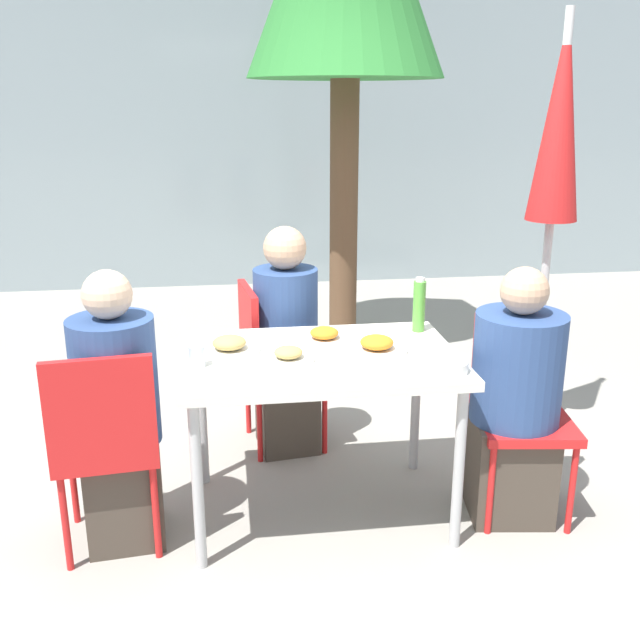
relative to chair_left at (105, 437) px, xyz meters
The scene contains 17 objects.
ground_plane 1.02m from the chair_left, 11.25° to the left, with size 24.00×24.00×0.00m, color gray.
building_facade 4.64m from the chair_left, 78.99° to the left, with size 10.00×0.20×3.00m.
dining_table 0.90m from the chair_left, 11.25° to the left, with size 1.15×0.78×0.75m.
chair_left is the anchor object (origin of this frame).
person_left 0.10m from the chair_left, 64.10° to the left, with size 0.33×0.33×1.15m.
chair_right 1.76m from the chair_left, ahead, with size 0.45×0.45×0.87m.
person_right 1.69m from the chair_left, ahead, with size 0.38×0.38×1.12m.
chair_far 1.10m from the chair_left, 50.85° to the left, with size 0.45×0.45×0.87m.
person_far 1.13m from the chair_left, 46.20° to the left, with size 0.33×0.33×1.18m.
closed_umbrella 2.49m from the chair_left, 20.84° to the left, with size 0.36×0.36×2.18m.
plate_0 0.61m from the chair_left, 27.01° to the left, with size 0.26×0.26×0.07m.
plate_1 1.15m from the chair_left, ahead, with size 0.26×0.26×0.07m.
plate_2 0.78m from the chair_left, ahead, with size 0.21×0.21×0.06m.
plate_3 1.00m from the chair_left, 20.40° to the left, with size 0.23×0.23×0.06m.
bottle 1.47m from the chair_left, 17.39° to the left, with size 0.06×0.06×0.25m.
drinking_cup 0.47m from the chair_left, 15.03° to the left, with size 0.07×0.07×0.09m.
salad_bowl 1.35m from the chair_left, ahead, with size 0.20×0.20×0.05m.
Camera 1 is at (-0.37, -2.77, 1.76)m, focal length 40.00 mm.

